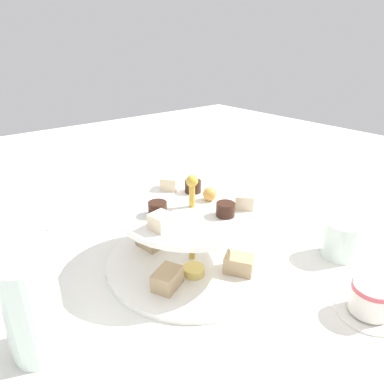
% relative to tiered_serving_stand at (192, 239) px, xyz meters
% --- Properties ---
extents(ground_plane, '(2.40, 2.40, 0.00)m').
position_rel_tiered_serving_stand_xyz_m(ground_plane, '(-0.00, -0.00, -0.05)').
color(ground_plane, silver).
extents(tiered_serving_stand, '(0.30, 0.30, 0.17)m').
position_rel_tiered_serving_stand_xyz_m(tiered_serving_stand, '(0.00, 0.00, 0.00)').
color(tiered_serving_stand, white).
rests_on(tiered_serving_stand, ground_plane).
extents(water_glass_tall_right, '(0.07, 0.07, 0.14)m').
position_rel_tiered_serving_stand_xyz_m(water_glass_tall_right, '(0.03, -0.27, 0.02)').
color(water_glass_tall_right, silver).
rests_on(water_glass_tall_right, ground_plane).
extents(water_glass_short_left, '(0.06, 0.06, 0.07)m').
position_rel_tiered_serving_stand_xyz_m(water_glass_short_left, '(0.16, 0.23, -0.02)').
color(water_glass_short_left, silver).
rests_on(water_glass_short_left, ground_plane).
extents(teacup_with_saucer, '(0.09, 0.09, 0.05)m').
position_rel_tiered_serving_stand_xyz_m(teacup_with_saucer, '(0.26, 0.12, -0.03)').
color(teacup_with_saucer, white).
rests_on(teacup_with_saucer, ground_plane).
extents(butter_knife_left, '(0.07, 0.16, 0.00)m').
position_rel_tiered_serving_stand_xyz_m(butter_knife_left, '(-0.31, -0.09, -0.05)').
color(butter_knife_left, silver).
rests_on(butter_knife_left, ground_plane).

